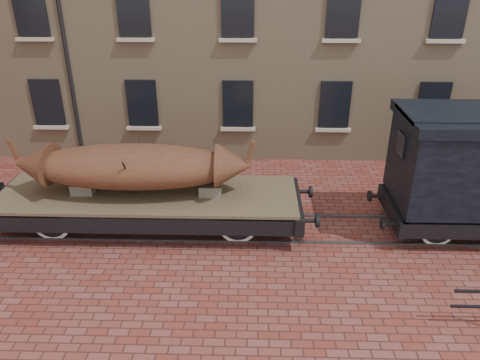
{
  "coord_description": "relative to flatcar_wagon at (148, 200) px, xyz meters",
  "views": [
    {
      "loc": [
        -1.97,
        -11.47,
        7.18
      ],
      "look_at": [
        -2.3,
        0.5,
        1.3
      ],
      "focal_mm": 35.0,
      "sensor_mm": 36.0,
      "label": 1
    }
  ],
  "objects": [
    {
      "name": "iron_boat",
      "position": [
        -0.31,
        0.0,
        1.04
      ],
      "size": [
        6.61,
        1.92,
        1.58
      ],
      "color": "brown",
      "rests_on": "flatcar_wagon"
    },
    {
      "name": "ground",
      "position": [
        4.88,
        0.0,
        -0.88
      ],
      "size": [
        90.0,
        90.0,
        0.0
      ],
      "primitive_type": "plane",
      "color": "brown"
    },
    {
      "name": "flatcar_wagon",
      "position": [
        0.0,
        0.0,
        0.0
      ],
      "size": [
        9.39,
        2.55,
        1.42
      ],
      "color": "brown",
      "rests_on": "ground"
    },
    {
      "name": "rail_track",
      "position": [
        4.88,
        0.0,
        -0.85
      ],
      "size": [
        30.0,
        1.52,
        0.06
      ],
      "color": "#59595E",
      "rests_on": "ground"
    }
  ]
}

